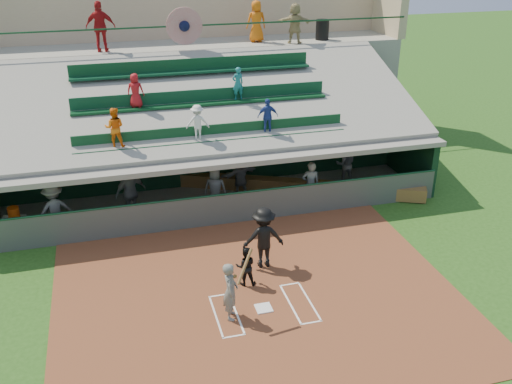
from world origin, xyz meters
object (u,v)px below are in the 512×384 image
object	(u,v)px
white_table	(14,227)
trash_bin	(322,30)
batter_at_plate	(231,291)
home_plate	(264,308)
water_cooler	(14,213)
catcher	(246,266)

from	to	relation	value
white_table	trash_bin	distance (m)	15.66
trash_bin	batter_at_plate	bearing A→B (deg)	-119.50
white_table	trash_bin	bearing A→B (deg)	39.02
home_plate	white_table	distance (m)	9.06
white_table	batter_at_plate	bearing A→B (deg)	-34.30
home_plate	trash_bin	world-z (taller)	trash_bin
white_table	water_cooler	world-z (taller)	water_cooler
batter_at_plate	trash_bin	bearing A→B (deg)	60.50
white_table	water_cooler	size ratio (longest dim) A/B	1.97
water_cooler	trash_bin	xyz separation A→B (m)	(13.18, 6.87, 4.19)
catcher	white_table	bearing A→B (deg)	-23.90
catcher	water_cooler	xyz separation A→B (m)	(-6.58, 4.74, 0.24)
catcher	trash_bin	size ratio (longest dim) A/B	1.33
home_plate	batter_at_plate	world-z (taller)	batter_at_plate
home_plate	white_table	size ratio (longest dim) A/B	0.59
water_cooler	trash_bin	world-z (taller)	trash_bin
batter_at_plate	water_cooler	bearing A→B (deg)	133.74
catcher	water_cooler	distance (m)	8.11
home_plate	water_cooler	xyz separation A→B (m)	(-6.75, 5.99, 0.82)
catcher	white_table	distance (m)	8.15
trash_bin	water_cooler	bearing A→B (deg)	-152.45
home_plate	catcher	world-z (taller)	catcher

